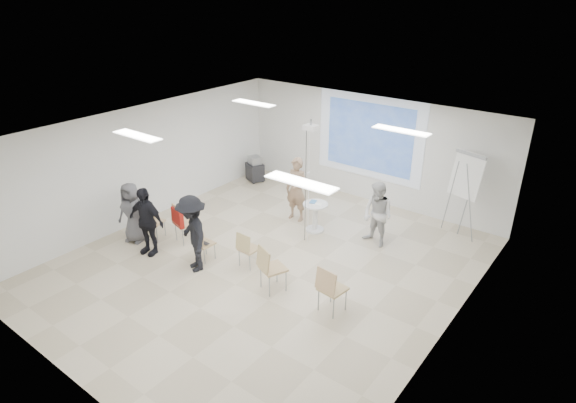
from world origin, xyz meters
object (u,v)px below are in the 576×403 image
Objects in this scene: chair_left_inner at (202,242)px; av_cart at (255,170)px; chair_right_far at (330,287)px; flipchart_easel at (467,176)px; chair_center at (247,247)px; chair_right_inner at (269,266)px; pedestal_table at (315,215)px; player_left at (297,185)px; laptop at (205,242)px; audience_outer at (132,209)px; player_right at (378,211)px; chair_far_left at (152,220)px; audience_mid at (192,229)px; chair_left_mid at (182,220)px; audience_left at (145,216)px.

av_cart is at bearing 119.41° from chair_left_inner.
flipchart_easel reaches higher than chair_right_far.
chair_right_inner reaches higher than chair_center.
chair_right_far is at bearing -4.86° from chair_center.
chair_right_far reaches higher than pedestal_table.
player_left is 3.04m from chair_left_inner.
audience_outer reaches higher than laptop.
player_right is 5.39m from chair_far_left.
audience_outer reaches higher than chair_right_inner.
player_left is 0.98× the size of audience_mid.
av_cart is (-2.21, 4.35, -0.11)m from chair_left_inner.
pedestal_table is 0.96m from player_left.
chair_far_left is at bearing -136.47° from pedestal_table.
chair_left_mid is at bearing -123.43° from flipchart_easel.
av_cart reaches higher than pedestal_table.
chair_left_mid is at bearing -10.16° from laptop.
laptop is at bearing -171.62° from chair_right_far.
audience_outer is 0.79× the size of flipchart_easel.
audience_outer is at bearing -152.26° from chair_right_inner.
chair_center is 2.33m from chair_right_far.
chair_right_far is (4.27, -0.15, -0.00)m from chair_left_mid.
flipchart_easel is at bearing 78.36° from audience_mid.
chair_far_left is at bearing -139.73° from chair_left_mid.
player_left is 3.85m from audience_left.
player_left is 3.32m from chair_right_inner.
chair_left_inner is at bearing -5.65° from audience_outer.
chair_left_inner is at bearing -154.77° from chair_center.
chair_right_inner is 0.47× the size of flipchart_easel.
chair_center reaches higher than laptop.
chair_left_mid is (0.70, 0.33, 0.08)m from chair_far_left.
chair_right_inner is at bearing -179.65° from laptop.
chair_right_inner is (0.74, -2.70, 0.16)m from pedestal_table.
player_left reaches higher than chair_far_left.
chair_right_inner is 0.60× the size of audience_outer.
audience_outer reaches higher than chair_left_mid.
flipchart_easel is at bearing 50.89° from chair_left_inner.
audience_mid is (-2.62, -3.36, 0.11)m from player_right.
chair_far_left is 0.45× the size of audience_left.
flipchart_easel reaches higher than audience_mid.
pedestal_table is 0.92× the size of chair_far_left.
chair_right_inner is (3.62, 0.04, 0.09)m from chair_far_left.
chair_left_mid is at bearing 164.96° from chair_left_inner.
audience_outer is (-0.30, -0.32, 0.34)m from chair_far_left.
flipchart_easel reaches higher than player_left.
audience_left is at bearing -164.61° from chair_right_far.
audience_mid reaches higher than chair_left_inner.
chair_far_left is 1.89m from audience_mid.
audience_left is (-3.99, -3.52, 0.06)m from player_right.
chair_left_inner is 0.61m from audience_mid.
audience_mid is at bearing -24.03° from chair_far_left.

